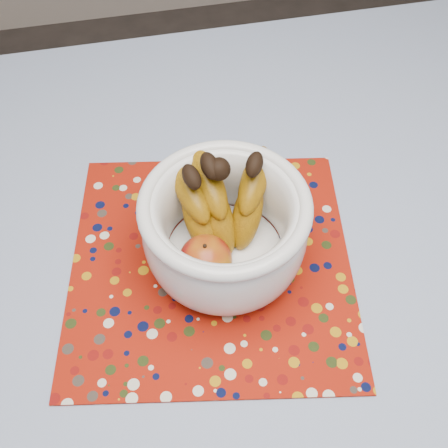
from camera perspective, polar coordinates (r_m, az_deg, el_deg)
table at (r=0.79m, az=3.72°, el=-12.83°), size 1.20×1.20×0.75m
tablecloth at (r=0.71m, az=4.06°, el=-10.20°), size 1.32×1.32×0.01m
placemat at (r=0.75m, az=-1.42°, el=-4.17°), size 0.46×0.46×0.00m
fruit_bowl at (r=0.69m, az=-0.01°, el=0.40°), size 0.23×0.23×0.16m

